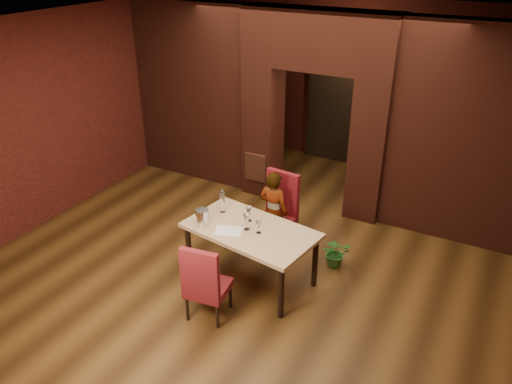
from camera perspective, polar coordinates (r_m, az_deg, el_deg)
floor at (r=7.26m, az=0.05°, el=-7.54°), size 8.00×8.00×0.00m
ceiling at (r=6.05m, az=0.07°, el=18.26°), size 7.00×8.00×0.04m
wall_back at (r=10.01m, az=11.28°, el=11.97°), size 7.00×0.04×3.20m
wall_left at (r=8.62m, az=-21.10°, el=8.22°), size 0.04×8.00×3.20m
pillar_left at (r=8.71m, az=0.83°, el=7.11°), size 0.55×0.55×2.30m
pillar_right at (r=8.07m, az=12.91°, el=4.73°), size 0.55×0.55×2.30m
lintel at (r=7.91m, az=7.29°, el=16.87°), size 2.45×0.55×0.90m
wing_wall_left at (r=9.28m, az=-7.04°, el=11.10°), size 2.28×0.35×3.20m
wing_wall_right at (r=7.70m, az=23.36°, el=5.65°), size 2.28×0.35×3.20m
vent_panel at (r=8.70m, az=-0.10°, el=2.81°), size 0.40×0.03×0.50m
rear_door at (r=10.22m, az=8.75°, el=9.28°), size 0.90×0.08×2.10m
rear_door_frame at (r=10.19m, az=8.67°, el=9.22°), size 1.02×0.04×2.22m
dining_table at (r=6.64m, az=-0.61°, el=-7.11°), size 1.80×1.19×0.79m
chair_far at (r=7.23m, az=2.15°, el=-2.40°), size 0.56×0.56×1.14m
chair_near at (r=6.03m, az=-5.51°, el=-9.87°), size 0.53×0.53×1.03m
person_seated at (r=7.16m, az=2.00°, el=-2.23°), size 0.47×0.33×1.25m
wine_glass_a at (r=6.55m, az=-0.81°, el=-2.51°), size 0.09×0.09×0.21m
wine_glass_b at (r=6.36m, az=-1.05°, el=-3.42°), size 0.09×0.09×0.23m
wine_glass_c at (r=6.30m, az=0.31°, el=-3.98°), size 0.07×0.07×0.18m
tasting_sheet at (r=6.39m, az=-3.17°, el=-4.46°), size 0.40×0.35×0.00m
wine_bucket at (r=6.51m, az=-6.16°, el=-2.86°), size 0.18×0.18×0.21m
water_bottle at (r=6.75m, az=-3.89°, el=-1.04°), size 0.08×0.08×0.33m
potted_plant at (r=7.08m, az=9.13°, el=-6.84°), size 0.50×0.48×0.43m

